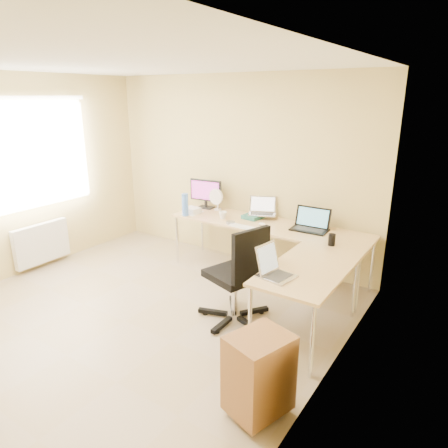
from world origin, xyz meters
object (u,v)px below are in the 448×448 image
Objects in this scene: desk_return at (307,301)px; laptop_center at (262,206)px; water_bottle at (185,205)px; laptop_return at (277,265)px; mug at (223,215)px; cabinet at (259,373)px; keyboard at (244,227)px; desk_main at (267,251)px; monitor at (206,194)px; office_chair at (234,276)px; laptop_black at (310,220)px; desk_fan at (218,200)px.

desk_return is 3.62× the size of laptop_center.
water_bottle reaches higher than laptop_return.
mug is (-0.42, -0.32, -0.12)m from laptop_center.
water_bottle is at bearing 156.83° from cabinet.
desk_main is at bearing 62.55° from keyboard.
keyboard is 0.65× the size of cabinet.
laptop_center reaches higher than desk_main.
laptop_return reaches higher than keyboard.
monitor is 1.96m from office_chair.
desk_return is at bearing 113.82° from cabinet.
water_bottle reaches higher than laptop_black.
desk_fan is (-0.92, 0.20, 0.51)m from desk_main.
office_chair is at bearing -106.76° from laptop_black.
desk_fan is at bearing 167.67° from desk_main.
cabinet is at bearing -84.96° from laptop_center.
monitor reaches higher than cabinet.
desk_return is 1.86m from mug.
water_bottle is at bearing -178.17° from keyboard.
water_bottle is (0.00, -0.48, -0.06)m from monitor.
cabinet is (1.72, -2.09, -0.42)m from mug.
desk_main is 1.66m from laptop_return.
desk_main is at bearing 134.24° from cabinet.
desk_fan is (-0.30, 0.32, 0.09)m from mug.
desk_main is 1.18m from office_chair.
monitor is 4.66× the size of mug.
desk_return is 2.49m from monitor.
mug is 0.17× the size of cabinet.
cabinet is at bearing -53.40° from keyboard.
desk_main is 2.04× the size of desk_return.
keyboard is at bearing 148.55° from desk_return.
desk_fan is at bearing 147.94° from office_chair.
desk_return is at bearing -28.61° from keyboard.
desk_main is 6.07× the size of laptop_black.
desk_main is at bearing 10.92° from mug.
keyboard is 1.38× the size of desk_fan.
laptop_return is (0.27, -1.42, -0.02)m from laptop_black.
keyboard is at bearing 141.44° from cabinet.
monitor is 0.48m from water_bottle.
monitor is at bearing 156.73° from laptop_center.
laptop_return is (1.94, -1.56, -0.09)m from monitor.
keyboard is 0.90m from desk_fan.
water_bottle is at bearing -176.00° from laptop_center.
water_bottle is at bearing 161.11° from desk_return.
monitor is at bearing 155.26° from keyboard.
mug is at bearing 146.87° from office_chair.
mug is (-1.59, 0.88, 0.41)m from desk_return.
laptop_black is 1.45m from laptop_return.
laptop_black reaches higher than laptop_return.
desk_fan is 0.47× the size of cabinet.
mug is at bearing -38.58° from monitor.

